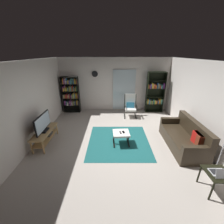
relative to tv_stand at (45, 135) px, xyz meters
The scene contains 18 objects.
ground_plane 2.35m from the tv_stand, ahead, with size 7.02×7.02×0.00m, color #AFA59B.
wall_back 3.95m from the tv_stand, 52.43° to the left, with size 5.60×0.06×2.60m, color silver.
wall_left 1.08m from the tv_stand, 161.10° to the left, with size 0.06×6.00×2.60m, color silver.
wall_right 5.13m from the tv_stand, ahead, with size 0.06×6.00×2.60m, color silver.
glass_door_panel 4.14m from the tv_stand, 46.62° to the left, with size 1.10×0.01×2.00m, color silver.
area_rug 2.44m from the tv_stand, ahead, with size 2.02×2.06×0.01m, color #1B595A.
tv_stand is the anchor object (origin of this frame).
television 0.43m from the tv_stand, 84.22° to the right, with size 0.20×0.96×0.57m.
bookshelf_near_tv 2.82m from the tv_stand, 86.04° to the left, with size 0.80×0.30×1.77m.
bookshelf_near_sofa 5.18m from the tv_stand, 32.84° to the left, with size 0.85×0.30×1.98m.
leather_sofa 4.49m from the tv_stand, ahead, with size 0.83×1.85×0.87m.
lounge_armchair 3.79m from the tv_stand, 36.16° to the left, with size 0.58×0.67×1.02m.
ottoman 2.49m from the tv_stand, ahead, with size 0.55×0.51×0.42m.
tv_remote 2.47m from the tv_stand, ahead, with size 0.04×0.14×0.02m, color black.
cell_phone 2.57m from the tv_stand, ahead, with size 0.07×0.14×0.01m, color black.
side_table 4.77m from the tv_stand, 22.36° to the right, with size 0.50×0.50×0.49m.
laptop 4.79m from the tv_stand, 22.86° to the right, with size 0.32×0.28×0.20m.
wall_clock 3.61m from the tv_stand, 65.09° to the left, with size 0.29×0.03×0.29m.
Camera 1 is at (-0.13, -4.17, 2.80)m, focal length 22.83 mm.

